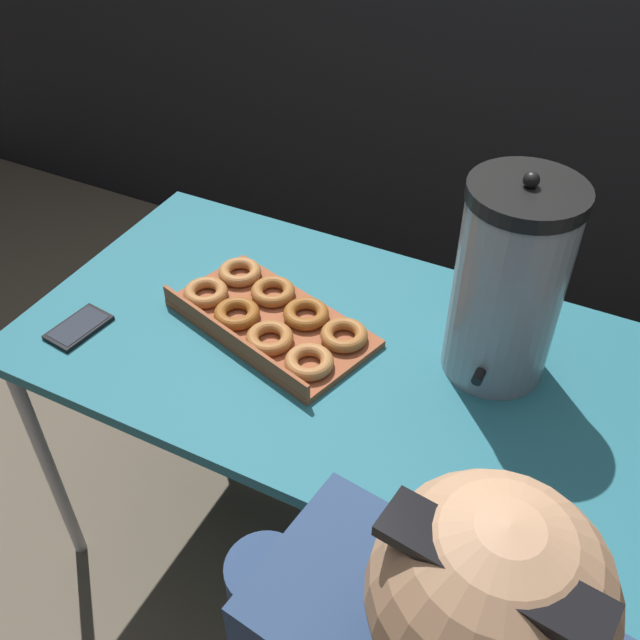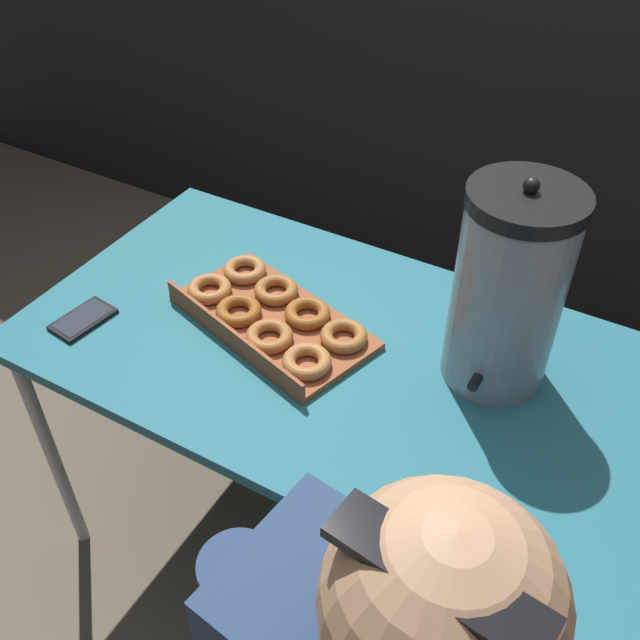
{
  "view_description": "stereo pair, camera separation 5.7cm",
  "coord_description": "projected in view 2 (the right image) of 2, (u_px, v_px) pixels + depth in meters",
  "views": [
    {
      "loc": [
        0.45,
        -0.99,
        1.78
      ],
      "look_at": [
        -0.05,
        0.0,
        0.82
      ],
      "focal_mm": 40.0,
      "sensor_mm": 36.0,
      "label": 1
    },
    {
      "loc": [
        0.5,
        -0.96,
        1.78
      ],
      "look_at": [
        -0.05,
        0.0,
        0.82
      ],
      "focal_mm": 40.0,
      "sensor_mm": 36.0,
      "label": 2
    }
  ],
  "objects": [
    {
      "name": "ground_plane",
      "position": [
        336.0,
        548.0,
        1.99
      ],
      "size": [
        12.0,
        12.0,
        0.0
      ],
      "primitive_type": "plane",
      "color": "brown"
    },
    {
      "name": "folding_table",
      "position": [
        340.0,
        367.0,
        1.52
      ],
      "size": [
        1.36,
        0.74,
        0.76
      ],
      "color": "#236675",
      "rests_on": "ground"
    },
    {
      "name": "donut_box",
      "position": [
        272.0,
        316.0,
        1.54
      ],
      "size": [
        0.49,
        0.35,
        0.05
      ],
      "rotation": [
        0.0,
        0.0,
        -0.29
      ],
      "color": "brown",
      "rests_on": "folding_table"
    },
    {
      "name": "coffee_urn",
      "position": [
        508.0,
        290.0,
        1.31
      ],
      "size": [
        0.21,
        0.24,
        0.44
      ],
      "color": "#939399",
      "rests_on": "folding_table"
    },
    {
      "name": "cell_phone",
      "position": [
        83.0,
        319.0,
        1.55
      ],
      "size": [
        0.1,
        0.14,
        0.01
      ],
      "rotation": [
        0.0,
        0.0,
        -0.13
      ],
      "color": "black",
      "rests_on": "folding_table"
    }
  ]
}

